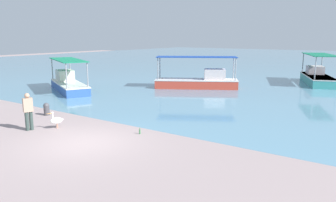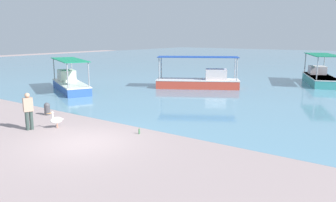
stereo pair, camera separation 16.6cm
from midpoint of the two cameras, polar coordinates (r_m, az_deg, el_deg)
The scene contains 9 objects.
ground at distance 13.45m, azimuth -14.80°, elevation -7.13°, with size 120.00×120.00×0.00m, color gray.
harbor_water at distance 57.25m, azimuth 24.55°, elevation 6.14°, with size 110.00×90.00×0.00m, color #5E8FA9.
fishing_boat_far_right at distance 26.55m, azimuth 5.21°, elevation 3.59°, with size 6.60×4.75×2.53m.
fishing_boat_near_left at distance 31.74m, azimuth 24.44°, elevation 3.86°, with size 4.13×6.60×2.57m.
fishing_boat_center at distance 26.32m, azimuth -17.12°, elevation 3.02°, with size 6.19×4.29×2.40m.
pelican at distance 15.82m, azimuth -19.18°, elevation -3.20°, with size 0.44×0.79×0.80m.
mooring_bollard at distance 18.59m, azimuth -20.64°, elevation -1.26°, with size 0.31×0.31×0.67m.
fisherman_standing at distance 15.84m, azimuth -23.44°, elevation -1.52°, with size 0.35×0.45×1.69m.
glass_bottle at distance 14.23m, azimuth -5.28°, elevation -5.32°, with size 0.07×0.07×0.27m.
Camera 1 is at (9.69, -8.30, 4.17)m, focal length 35.00 mm.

